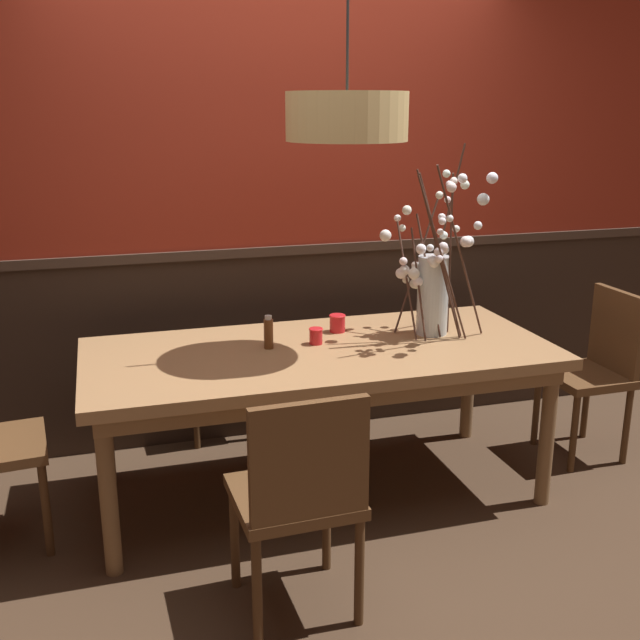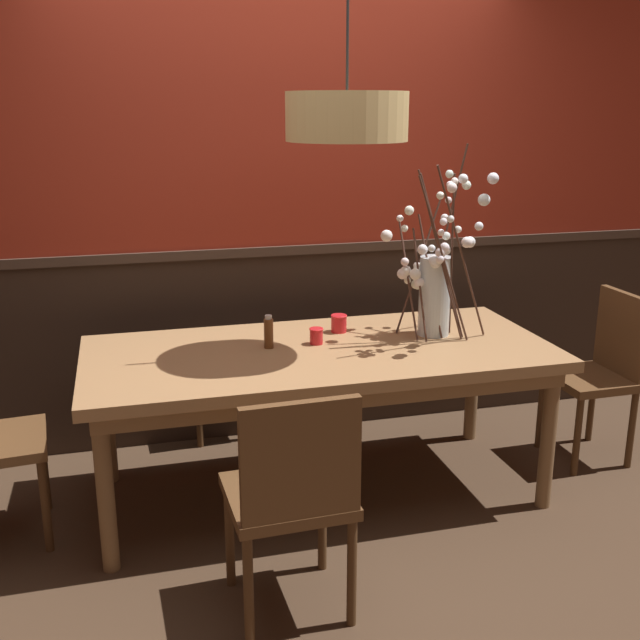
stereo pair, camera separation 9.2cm
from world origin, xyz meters
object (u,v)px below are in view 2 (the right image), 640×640
at_px(chair_far_side_left, 222,344).
at_px(chair_head_east_end, 602,367).
at_px(chair_near_side_left, 292,492).
at_px(dining_table, 320,365).
at_px(vase_with_blossoms, 435,285).
at_px(condiment_bottle, 269,332).
at_px(pendant_lamp, 347,117).
at_px(candle_holder_nearer_edge, 316,336).
at_px(candle_holder_nearer_center, 339,323).

bearing_deg(chair_far_side_left, chair_head_east_end, -25.51).
bearing_deg(chair_near_side_left, chair_head_east_end, 25.34).
height_order(dining_table, vase_with_blossoms, vase_with_blossoms).
height_order(condiment_bottle, pendant_lamp, pendant_lamp).
bearing_deg(condiment_bottle, chair_head_east_end, -1.61).
bearing_deg(candle_holder_nearer_edge, chair_head_east_end, -1.95).
relative_size(chair_near_side_left, vase_with_blossoms, 0.99).
distance_m(chair_near_side_left, condiment_bottle, 0.99).
relative_size(candle_holder_nearer_edge, condiment_bottle, 0.49).
xyz_separation_m(chair_head_east_end, candle_holder_nearer_edge, (-1.53, 0.05, 0.28)).
height_order(candle_holder_nearer_center, condiment_bottle, condiment_bottle).
relative_size(chair_near_side_left, candle_holder_nearer_edge, 11.64).
relative_size(chair_far_side_left, candle_holder_nearer_edge, 11.42).
height_order(chair_near_side_left, candle_holder_nearer_center, chair_near_side_left).
bearing_deg(vase_with_blossoms, condiment_bottle, 179.15).
relative_size(vase_with_blossoms, condiment_bottle, 5.78).
relative_size(chair_near_side_left, pendant_lamp, 0.96).
xyz_separation_m(chair_near_side_left, candle_holder_nearer_edge, (0.33, 0.94, 0.27)).
distance_m(candle_holder_nearer_center, condiment_bottle, 0.42).
bearing_deg(chair_far_side_left, vase_with_blossoms, -42.82).
bearing_deg(candle_holder_nearer_center, candle_holder_nearer_edge, -134.44).
height_order(chair_near_side_left, chair_far_side_left, chair_near_side_left).
distance_m(chair_head_east_end, chair_far_side_left, 2.08).
xyz_separation_m(dining_table, condiment_bottle, (-0.23, 0.07, 0.16)).
distance_m(vase_with_blossoms, candle_holder_nearer_center, 0.51).
relative_size(chair_far_side_left, candle_holder_nearer_center, 10.15).
relative_size(chair_head_east_end, chair_far_side_left, 1.02).
bearing_deg(condiment_bottle, chair_near_side_left, -96.35).
height_order(vase_with_blossoms, candle_holder_nearer_center, vase_with_blossoms).
bearing_deg(vase_with_blossoms, pendant_lamp, -168.97).
xyz_separation_m(dining_table, chair_near_side_left, (-0.33, -0.87, -0.15)).
bearing_deg(chair_far_side_left, chair_near_side_left, -89.78).
distance_m(chair_near_side_left, candle_holder_nearer_center, 1.23).
height_order(chair_near_side_left, condiment_bottle, condiment_bottle).
xyz_separation_m(chair_head_east_end, pendant_lamp, (-1.43, -0.06, 1.28)).
xyz_separation_m(dining_table, chair_far_side_left, (-0.34, 0.91, -0.15)).
bearing_deg(chair_near_side_left, dining_table, 69.06).
distance_m(chair_far_side_left, pendant_lamp, 1.65).
bearing_deg(dining_table, chair_near_side_left, -110.94).
bearing_deg(vase_with_blossoms, dining_table, -174.79).
xyz_separation_m(chair_head_east_end, candle_holder_nearer_center, (-1.38, 0.21, 0.28)).
distance_m(chair_far_side_left, vase_with_blossoms, 1.35).
distance_m(dining_table, chair_far_side_left, 0.98).
bearing_deg(chair_near_side_left, candle_holder_nearer_edge, 70.44).
height_order(chair_near_side_left, vase_with_blossoms, vase_with_blossoms).
bearing_deg(chair_far_side_left, candle_holder_nearer_center, -53.94).
bearing_deg(chair_far_side_left, pendant_lamp, -64.85).
relative_size(dining_table, candle_holder_nearer_center, 24.77).
height_order(dining_table, pendant_lamp, pendant_lamp).
distance_m(chair_head_east_end, vase_with_blossoms, 1.07).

